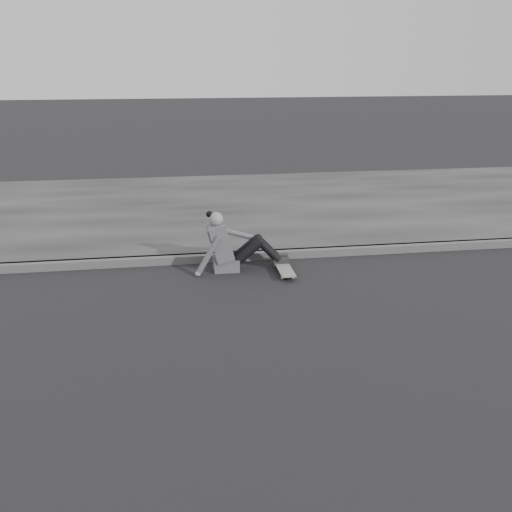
{
  "coord_description": "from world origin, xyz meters",
  "views": [
    {
      "loc": [
        -2.91,
        -5.5,
        2.89
      ],
      "look_at": [
        -1.87,
        1.3,
        0.5
      ],
      "focal_mm": 40.0,
      "sensor_mm": 36.0,
      "label": 1
    }
  ],
  "objects": [
    {
      "name": "sidewalk",
      "position": [
        0.0,
        5.6,
        0.06
      ],
      "size": [
        24.0,
        6.0,
        0.12
      ],
      "primitive_type": "cube",
      "color": "#313131",
      "rests_on": "ground"
    },
    {
      "name": "curb",
      "position": [
        0.0,
        2.58,
        0.06
      ],
      "size": [
        24.0,
        0.16,
        0.12
      ],
      "primitive_type": "cube",
      "color": "#4C4C4C",
      "rests_on": "ground"
    },
    {
      "name": "seated_woman",
      "position": [
        -2.11,
        2.2,
        0.36
      ],
      "size": [
        1.38,
        0.46,
        0.88
      ],
      "color": "#4E4E51",
      "rests_on": "ground"
    },
    {
      "name": "skateboard",
      "position": [
        -1.37,
        1.95,
        0.07
      ],
      "size": [
        0.2,
        0.78,
        0.09
      ],
      "color": "#979792",
      "rests_on": "ground"
    },
    {
      "name": "ground",
      "position": [
        0.0,
        0.0,
        0.0
      ],
      "size": [
        80.0,
        80.0,
        0.0
      ],
      "primitive_type": "plane",
      "color": "black",
      "rests_on": "ground"
    }
  ]
}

